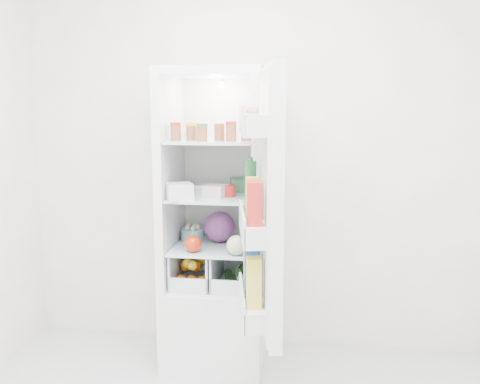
# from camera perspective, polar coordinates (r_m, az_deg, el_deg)

# --- Properties ---
(room_walls) EXTENTS (3.02, 3.02, 2.61)m
(room_walls) POSITION_cam_1_polar(r_m,az_deg,el_deg) (1.96, -3.47, 9.24)
(room_walls) COLOR silver
(room_walls) RESTS_ON ground
(refrigerator) EXTENTS (0.60, 0.60, 1.80)m
(refrigerator) POSITION_cam_1_polar(r_m,az_deg,el_deg) (3.36, -2.42, -6.69)
(refrigerator) COLOR white
(refrigerator) RESTS_ON ground
(shelf_low) EXTENTS (0.49, 0.53, 0.01)m
(shelf_low) POSITION_cam_1_polar(r_m,az_deg,el_deg) (3.28, -2.63, -5.74)
(shelf_low) COLOR silver
(shelf_low) RESTS_ON refrigerator
(shelf_mid) EXTENTS (0.49, 0.53, 0.02)m
(shelf_mid) POSITION_cam_1_polar(r_m,az_deg,el_deg) (3.21, -2.67, -0.39)
(shelf_mid) COLOR silver
(shelf_mid) RESTS_ON refrigerator
(shelf_top) EXTENTS (0.49, 0.53, 0.02)m
(shelf_top) POSITION_cam_1_polar(r_m,az_deg,el_deg) (3.17, -2.72, 5.50)
(shelf_top) COLOR silver
(shelf_top) RESTS_ON refrigerator
(crisper_left) EXTENTS (0.23, 0.46, 0.22)m
(crisper_left) POSITION_cam_1_polar(r_m,az_deg,el_deg) (3.34, -4.70, -7.80)
(crisper_left) COLOR silver
(crisper_left) RESTS_ON refrigerator
(crisper_right) EXTENTS (0.23, 0.46, 0.22)m
(crisper_right) POSITION_cam_1_polar(r_m,az_deg,el_deg) (3.29, -0.50, -8.00)
(crisper_right) COLOR silver
(crisper_right) RESTS_ON refrigerator
(condiment_jars) EXTENTS (0.46, 0.34, 0.08)m
(condiment_jars) POSITION_cam_1_polar(r_m,az_deg,el_deg) (3.11, -3.11, 6.34)
(condiment_jars) COLOR #B21919
(condiment_jars) RESTS_ON shelf_top
(squeeze_bottle) EXTENTS (0.07, 0.07, 0.18)m
(squeeze_bottle) POSITION_cam_1_polar(r_m,az_deg,el_deg) (3.21, 1.31, 7.27)
(squeeze_bottle) COLOR white
(squeeze_bottle) RESTS_ON shelf_top
(tub_white) EXTENTS (0.19, 0.19, 0.09)m
(tub_white) POSITION_cam_1_polar(r_m,az_deg,el_deg) (3.05, -6.50, 0.06)
(tub_white) COLOR silver
(tub_white) RESTS_ON shelf_mid
(tub_cream) EXTENTS (0.15, 0.15, 0.07)m
(tub_cream) POSITION_cam_1_polar(r_m,az_deg,el_deg) (3.12, -2.63, 0.12)
(tub_cream) COLOR beige
(tub_cream) RESTS_ON shelf_mid
(tin_red) EXTENTS (0.13, 0.13, 0.07)m
(tin_red) POSITION_cam_1_polar(r_m,az_deg,el_deg) (3.14, -1.33, 0.15)
(tin_red) COLOR red
(tin_red) RESTS_ON shelf_mid
(foil_tray) EXTENTS (0.20, 0.16, 0.04)m
(foil_tray) POSITION_cam_1_polar(r_m,az_deg,el_deg) (3.33, -4.59, 0.47)
(foil_tray) COLOR silver
(foil_tray) RESTS_ON shelf_mid
(tub_green) EXTENTS (0.13, 0.17, 0.08)m
(tub_green) POSITION_cam_1_polar(r_m,az_deg,el_deg) (3.32, -0.07, 0.79)
(tub_green) COLOR #3B834F
(tub_green) RESTS_ON shelf_mid
(red_cabbage) EXTENTS (0.19, 0.19, 0.19)m
(red_cabbage) POSITION_cam_1_polar(r_m,az_deg,el_deg) (3.31, -2.22, -3.73)
(red_cabbage) COLOR #511C53
(red_cabbage) RESTS_ON shelf_low
(bell_pepper) EXTENTS (0.10, 0.10, 0.10)m
(bell_pepper) POSITION_cam_1_polar(r_m,az_deg,el_deg) (3.11, -5.03, -5.54)
(bell_pepper) COLOR #B4230B
(bell_pepper) RESTS_ON shelf_low
(mushroom_bowl) EXTENTS (0.18, 0.18, 0.07)m
(mushroom_bowl) POSITION_cam_1_polar(r_m,az_deg,el_deg) (3.39, -5.08, -4.52)
(mushroom_bowl) COLOR #89BECC
(mushroom_bowl) RESTS_ON shelf_low
(salad_bag) EXTENTS (0.11, 0.11, 0.11)m
(salad_bag) POSITION_cam_1_polar(r_m,az_deg,el_deg) (3.04, -0.38, -5.71)
(salad_bag) COLOR #B8CE9A
(salad_bag) RESTS_ON shelf_low
(citrus_pile) EXTENTS (0.20, 0.24, 0.16)m
(citrus_pile) POSITION_cam_1_polar(r_m,az_deg,el_deg) (3.29, -5.12, -8.43)
(citrus_pile) COLOR orange
(citrus_pile) RESTS_ON refrigerator
(veg_pile) EXTENTS (0.16, 0.30, 0.10)m
(veg_pile) POSITION_cam_1_polar(r_m,az_deg,el_deg) (3.31, -0.42, -8.79)
(veg_pile) COLOR #194918
(veg_pile) RESTS_ON refrigerator
(fridge_door) EXTENTS (0.26, 0.60, 1.30)m
(fridge_door) POSITION_cam_1_polar(r_m,az_deg,el_deg) (2.60, 2.66, -1.77)
(fridge_door) COLOR white
(fridge_door) RESTS_ON refrigerator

